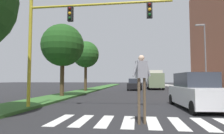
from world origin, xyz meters
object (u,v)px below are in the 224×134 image
traffic_light_gantry (69,29)px  sedan_distant (152,83)px  tree_mid (63,45)px  suv_crossing (196,92)px  sedan_far_horizon (150,83)px  pedestrian_performer (142,78)px  street_lamp_right (204,52)px  sedan_midblock (135,85)px  truck_box_delivery (155,79)px  tree_far (86,55)px

traffic_light_gantry → sedan_distant: (6.78, 30.20, -3.53)m
tree_mid → suv_crossing: 11.74m
traffic_light_gantry → sedan_far_horizon: traffic_light_gantry is taller
pedestrian_performer → suv_crossing: 5.12m
street_lamp_right → sedan_midblock: bearing=136.0°
traffic_light_gantry → sedan_midblock: bearing=80.2°
sedan_far_horizon → truck_box_delivery: truck_box_delivery is taller
tree_far → sedan_far_horizon: size_ratio=1.49×
sedan_far_horizon → sedan_distant: bearing=-91.6°
tree_mid → street_lamp_right: 14.85m
sedan_distant → truck_box_delivery: truck_box_delivery is taller
tree_far → sedan_far_horizon: 30.19m
pedestrian_performer → sedan_midblock: bearing=91.2°
traffic_light_gantry → sedan_distant: bearing=77.3°
suv_crossing → pedestrian_performer: bearing=-127.3°
pedestrian_performer → sedan_far_horizon: (3.37, 44.96, -0.89)m
tree_mid → tree_far: size_ratio=1.00×
sedan_midblock → truck_box_delivery: (3.22, 3.22, 0.83)m
street_lamp_right → traffic_light_gantry: bearing=-132.6°
sedan_midblock → tree_mid: bearing=-116.9°
pedestrian_performer → truck_box_delivery: (2.77, 24.92, -0.03)m
traffic_light_gantry → sedan_midblock: size_ratio=1.66×
traffic_light_gantry → suv_crossing: bearing=12.1°
pedestrian_performer → sedan_far_horizon: pedestrian_performer is taller
tree_far → traffic_light_gantry: size_ratio=0.84×
street_lamp_right → suv_crossing: (-4.04, -10.37, -3.66)m
pedestrian_performer → truck_box_delivery: truck_box_delivery is taller
street_lamp_right → truck_box_delivery: 11.75m
tree_far → suv_crossing: 16.58m
sedan_midblock → sedan_far_horizon: size_ratio=1.07×
street_lamp_right → sedan_midblock: (-7.57, 7.29, -3.79)m
traffic_light_gantry → street_lamp_right: bearing=47.4°
sedan_distant → sedan_far_horizon: (0.35, 12.19, -0.01)m
sedan_far_horizon → tree_mid: bearing=-105.8°
pedestrian_performer → sedan_far_horizon: bearing=85.7°
truck_box_delivery → sedan_far_horizon: bearing=88.3°
pedestrian_performer → sedan_midblock: pedestrian_performer is taller
street_lamp_right → sedan_distant: size_ratio=1.64×
traffic_light_gantry → sedan_distant: 31.15m
sedan_midblock → sedan_distant: size_ratio=1.01×
traffic_light_gantry → pedestrian_performer: (3.76, -2.57, -2.65)m
sedan_midblock → pedestrian_performer: bearing=-88.8°
sedan_distant → sedan_far_horizon: 12.20m
tree_far → sedan_midblock: size_ratio=1.39×
tree_far → pedestrian_performer: bearing=-68.1°
pedestrian_performer → sedan_distant: (3.02, 32.77, -0.88)m
tree_mid → truck_box_delivery: size_ratio=1.04×
tree_mid → tree_far: (0.04, 7.63, 0.17)m
pedestrian_performer → truck_box_delivery: size_ratio=0.40×
tree_mid → sedan_midblock: (6.34, 12.52, -3.86)m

